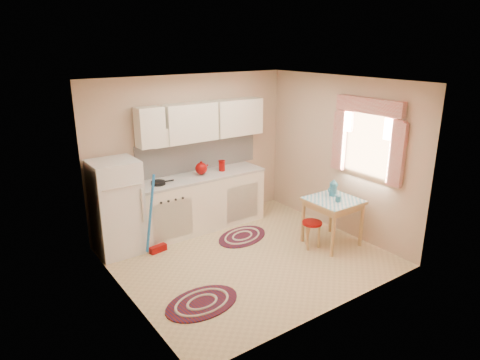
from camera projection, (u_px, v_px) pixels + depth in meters
name	position (u px, v px, depth m)	size (l,w,h in m)	color
room_shell	(248.00, 145.00, 6.00)	(3.64, 3.60, 2.52)	#CCB582
fridge	(117.00, 207.00, 6.18)	(0.65, 0.60, 1.40)	white
broom	(156.00, 214.00, 6.18)	(0.28, 0.12, 1.20)	blue
base_cabinets	(199.00, 203.00, 7.06)	(2.25, 0.60, 0.88)	white
countertop	(198.00, 177.00, 6.92)	(2.27, 0.62, 0.04)	beige
frying_pan	(158.00, 183.00, 6.47)	(0.22, 0.22, 0.05)	black
red_kettle	(201.00, 168.00, 6.91)	(0.22, 0.19, 0.22)	#840604
red_canister	(222.00, 166.00, 7.14)	(0.10, 0.10, 0.16)	#840604
table	(332.00, 222.00, 6.53)	(0.72, 0.72, 0.72)	tan
stool	(311.00, 235.00, 6.44)	(0.30, 0.30, 0.42)	#840604
coffee_pot	(333.00, 187.00, 6.53)	(0.14, 0.12, 0.28)	teal
mug	(338.00, 199.00, 6.32)	(0.09, 0.09, 0.10)	teal
rug_center	(242.00, 236.00, 6.85)	(0.92, 0.61, 0.02)	#65140B
rug_left	(202.00, 303.00, 5.11)	(0.95, 0.63, 0.02)	#65140B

